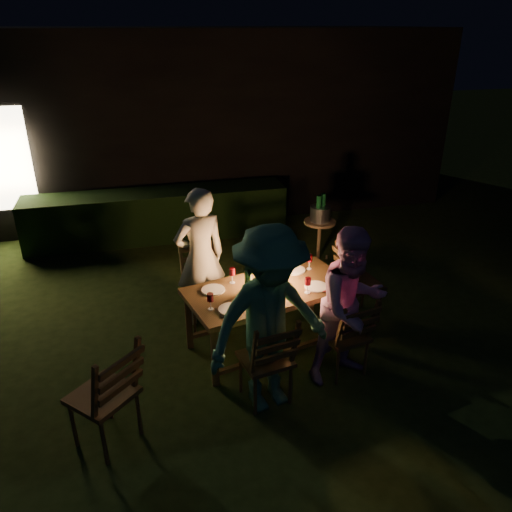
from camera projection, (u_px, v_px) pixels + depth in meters
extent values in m
plane|color=black|center=(237.00, 368.00, 5.21)|extent=(40.00, 40.00, 0.00)
cube|color=black|center=(169.00, 115.00, 9.96)|extent=(10.00, 4.00, 3.20)
cube|color=#FFE5B2|center=(0.00, 160.00, 7.70)|extent=(0.90, 0.06, 1.60)
cube|color=black|center=(158.00, 215.00, 8.21)|extent=(4.20, 0.70, 0.80)
cube|color=#442F16|center=(269.00, 290.00, 5.30)|extent=(1.89, 1.24, 0.06)
cube|color=#442F16|center=(215.00, 358.00, 4.84)|extent=(0.07, 0.07, 0.64)
cube|color=#442F16|center=(189.00, 323.00, 5.42)|extent=(0.07, 0.07, 0.64)
cube|color=#442F16|center=(347.00, 318.00, 5.51)|extent=(0.07, 0.07, 0.64)
cube|color=#442F16|center=(312.00, 290.00, 6.08)|extent=(0.07, 0.07, 0.64)
cube|color=#442F16|center=(265.00, 359.00, 4.62)|extent=(0.51, 0.49, 0.04)
cube|color=#442F16|center=(275.00, 345.00, 4.34)|extent=(0.46, 0.22, 0.52)
cube|color=#442F16|center=(344.00, 335.00, 5.00)|extent=(0.49, 0.48, 0.04)
cube|color=#442F16|center=(357.00, 322.00, 4.74)|extent=(0.44, 0.22, 0.49)
cube|color=#442F16|center=(204.00, 290.00, 5.82)|extent=(0.49, 0.47, 0.04)
cube|color=#442F16|center=(198.00, 262.00, 5.86)|extent=(0.45, 0.21, 0.51)
cube|color=#442F16|center=(278.00, 274.00, 6.25)|extent=(0.51, 0.50, 0.04)
cube|color=#442F16|center=(271.00, 250.00, 6.28)|extent=(0.43, 0.26, 0.48)
cube|color=#442F16|center=(361.00, 284.00, 5.93)|extent=(0.48, 0.50, 0.04)
cube|color=#442F16|center=(349.00, 265.00, 5.74)|extent=(0.20, 0.46, 0.53)
cube|color=#442F16|center=(103.00, 395.00, 4.12)|extent=(0.66, 0.66, 0.04)
cube|color=#442F16|center=(116.00, 374.00, 3.89)|extent=(0.45, 0.44, 0.56)
imported|color=beige|center=(200.00, 258.00, 5.71)|extent=(0.68, 0.53, 1.67)
imported|color=#BE83BA|center=(351.00, 306.00, 4.79)|extent=(0.90, 0.77, 1.61)
imported|color=#397358|center=(270.00, 321.00, 4.37)|extent=(1.29, 0.92, 1.80)
cube|color=white|center=(271.00, 283.00, 5.35)|extent=(0.15, 0.15, 0.03)
cube|color=white|center=(271.00, 256.00, 5.21)|extent=(0.16, 0.16, 0.03)
cylinder|color=#FF9E3F|center=(271.00, 274.00, 5.30)|extent=(0.09, 0.09, 0.18)
cylinder|color=white|center=(213.00, 290.00, 5.23)|extent=(0.25, 0.25, 0.01)
cylinder|color=white|center=(231.00, 309.00, 4.88)|extent=(0.25, 0.25, 0.01)
cylinder|color=white|center=(294.00, 270.00, 5.65)|extent=(0.25, 0.25, 0.01)
cylinder|color=white|center=(316.00, 287.00, 5.30)|extent=(0.25, 0.25, 0.01)
cylinder|color=#0F471E|center=(248.00, 281.00, 5.13)|extent=(0.07, 0.07, 0.28)
cube|color=red|center=(271.00, 304.00, 4.97)|extent=(0.18, 0.14, 0.01)
cube|color=red|center=(328.00, 288.00, 5.28)|extent=(0.18, 0.14, 0.01)
cube|color=black|center=(228.00, 315.00, 4.79)|extent=(0.14, 0.07, 0.01)
cylinder|color=brown|center=(320.00, 222.00, 7.33)|extent=(0.47, 0.47, 0.04)
cylinder|color=brown|center=(319.00, 241.00, 7.46)|extent=(0.05, 0.05, 0.61)
cylinder|color=#A5A8AD|center=(320.00, 214.00, 7.28)|extent=(0.30, 0.30, 0.22)
cylinder|color=#0F471E|center=(318.00, 212.00, 7.21)|extent=(0.07, 0.07, 0.32)
cylinder|color=#0F471E|center=(323.00, 209.00, 7.30)|extent=(0.07, 0.07, 0.32)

